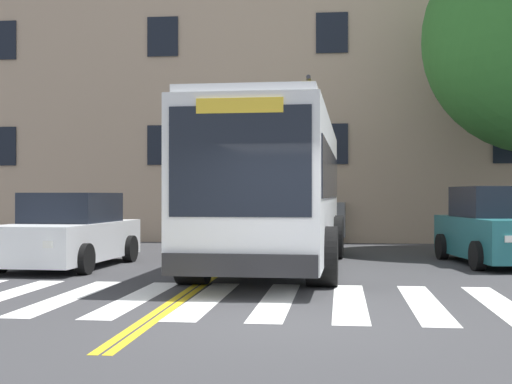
{
  "coord_description": "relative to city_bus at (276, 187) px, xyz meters",
  "views": [
    {
      "loc": [
        0.59,
        -9.44,
        1.68
      ],
      "look_at": [
        -0.97,
        5.97,
        1.73
      ],
      "focal_mm": 50.0,
      "sensor_mm": 36.0,
      "label": 1
    }
  ],
  "objects": [
    {
      "name": "car_white_near_lane",
      "position": [
        -4.76,
        -0.48,
        -1.07
      ],
      "size": [
        2.34,
        4.7,
        1.72
      ],
      "color": "white",
      "rests_on": "ground"
    },
    {
      "name": "traffic_light_overhead",
      "position": [
        0.68,
        3.42,
        1.53
      ],
      "size": [
        0.34,
        4.34,
        4.88
      ],
      "color": "#28282D",
      "rests_on": "ground"
    },
    {
      "name": "car_grey_behind_bus",
      "position": [
        0.99,
        10.26,
        -0.74
      ],
      "size": [
        2.63,
        4.8,
        2.37
      ],
      "color": "slate",
      "rests_on": "ground"
    },
    {
      "name": "building_facade",
      "position": [
        1.32,
        11.49,
        5.0
      ],
      "size": [
        29.75,
        6.62,
        13.7
      ],
      "color": "tan",
      "rests_on": "ground"
    },
    {
      "name": "lane_line_yellow_outer",
      "position": [
        -1.1,
        8.78,
        -1.86
      ],
      "size": [
        0.12,
        36.0,
        0.01
      ],
      "primitive_type": "cube",
      "color": "gold",
      "rests_on": "ground"
    },
    {
      "name": "city_bus",
      "position": [
        0.0,
        0.0,
        0.0
      ],
      "size": [
        3.25,
        10.82,
        3.47
      ],
      "color": "white",
      "rests_on": "ground"
    },
    {
      "name": "crosswalk",
      "position": [
        0.39,
        -5.22,
        -1.86
      ],
      "size": [
        14.24,
        4.31,
        0.01
      ],
      "color": "white",
      "rests_on": "ground"
    },
    {
      "name": "lane_line_yellow_inner",
      "position": [
        -1.26,
        8.78,
        -1.86
      ],
      "size": [
        0.12,
        36.0,
        0.01
      ],
      "primitive_type": "cube",
      "color": "gold",
      "rests_on": "ground"
    },
    {
      "name": "car_teal_far_lane",
      "position": [
        5.2,
        1.14,
        -1.01
      ],
      "size": [
        2.46,
        4.59,
        1.87
      ],
      "color": "#236B70",
      "rests_on": "ground"
    },
    {
      "name": "ground_plane",
      "position": [
        0.6,
        -7.0,
        -1.86
      ],
      "size": [
        120.0,
        120.0,
        0.0
      ],
      "primitive_type": "plane",
      "color": "#38383A"
    }
  ]
}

